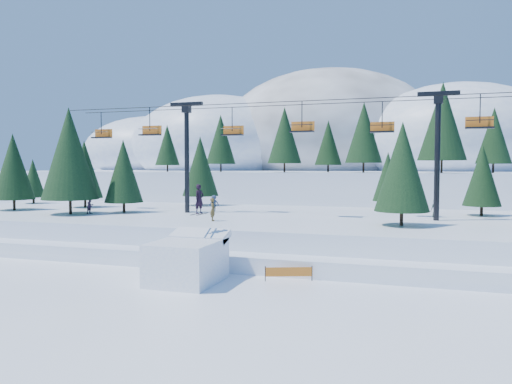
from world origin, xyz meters
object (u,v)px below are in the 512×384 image
(banner_far, at_px, (418,272))
(banner_near, at_px, (289,272))
(jump_kicker, at_px, (188,259))
(chairlift, at_px, (291,138))

(banner_far, bearing_deg, banner_near, -162.97)
(jump_kicker, xyz_separation_m, chairlift, (2.32, 15.85, 7.97))
(chairlift, relative_size, banner_near, 17.14)
(jump_kicker, bearing_deg, chairlift, 81.69)
(banner_far, bearing_deg, chairlift, 132.70)
(banner_near, height_order, banner_far, same)
(jump_kicker, relative_size, chairlift, 0.12)
(jump_kicker, height_order, banner_near, jump_kicker)
(chairlift, height_order, banner_near, chairlift)
(jump_kicker, bearing_deg, banner_far, 18.49)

